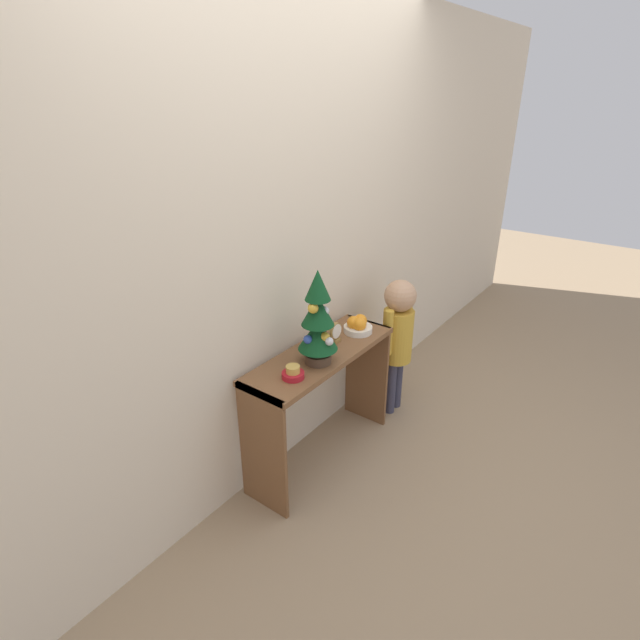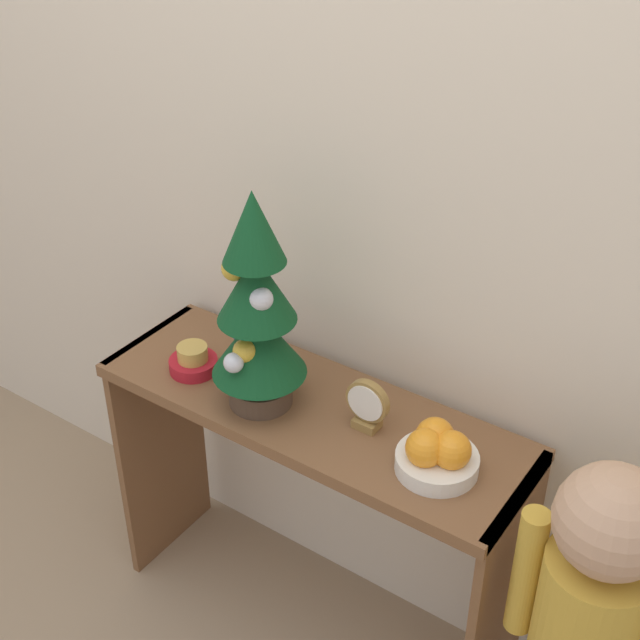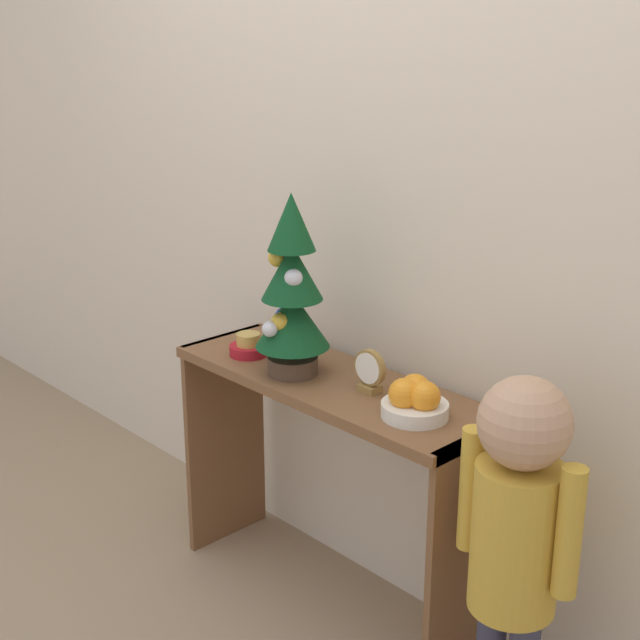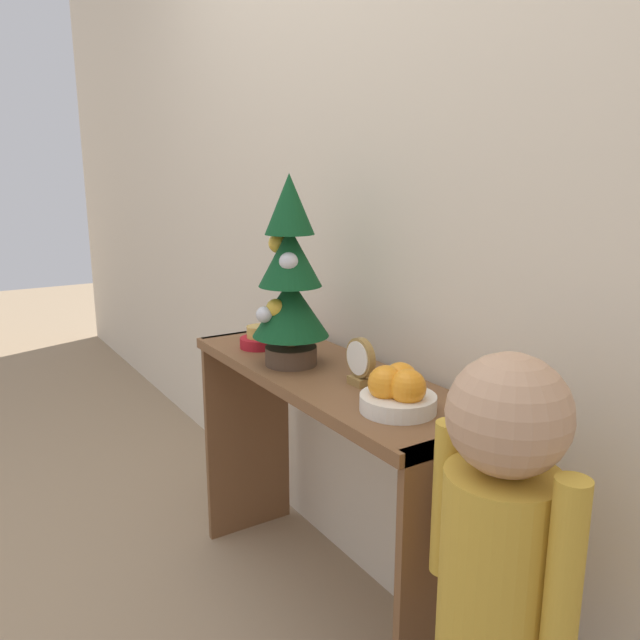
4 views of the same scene
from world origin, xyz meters
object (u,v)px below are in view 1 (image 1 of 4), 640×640
at_px(fruit_bowl, 358,325).
at_px(desk_clock, 335,333).
at_px(child_figure, 398,330).
at_px(mini_tree, 318,321).
at_px(singing_bowl, 293,373).

bearing_deg(fruit_bowl, desk_clock, 170.26).
bearing_deg(child_figure, mini_tree, 176.42).
bearing_deg(singing_bowl, child_figure, -3.11).
height_order(mini_tree, fruit_bowl, mini_tree).
relative_size(mini_tree, child_figure, 0.54).
height_order(singing_bowl, desk_clock, desk_clock).
relative_size(singing_bowl, child_figure, 0.12).
height_order(mini_tree, singing_bowl, mini_tree).
bearing_deg(fruit_bowl, singing_bowl, -177.96).
xyz_separation_m(fruit_bowl, child_figure, (0.36, -0.08, -0.15)).
relative_size(fruit_bowl, desk_clock, 1.42).
distance_m(fruit_bowl, desk_clock, 0.18).
distance_m(singing_bowl, child_figure, 0.99).
bearing_deg(singing_bowl, mini_tree, -1.23).
xyz_separation_m(singing_bowl, child_figure, (0.98, -0.05, -0.13)).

